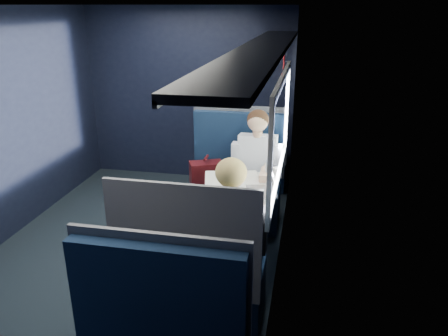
% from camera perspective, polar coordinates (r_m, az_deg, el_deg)
% --- Properties ---
extents(ground, '(2.80, 4.20, 0.01)m').
position_cam_1_polar(ground, '(4.51, -11.48, -10.63)').
color(ground, black).
extents(room_shell, '(3.00, 4.40, 2.40)m').
position_cam_1_polar(room_shell, '(3.96, -12.68, 8.05)').
color(room_shell, black).
rests_on(room_shell, ground).
extents(table, '(0.62, 1.00, 0.74)m').
position_cam_1_polar(table, '(3.94, 1.90, -4.04)').
color(table, '#54565E').
rests_on(table, ground).
extents(seat_bay_near, '(1.04, 0.62, 1.26)m').
position_cam_1_polar(seat_bay_near, '(4.85, 1.26, -2.24)').
color(seat_bay_near, '#0B1A33').
rests_on(seat_bay_near, ground).
extents(seat_bay_far, '(1.04, 0.62, 1.26)m').
position_cam_1_polar(seat_bay_far, '(3.34, -3.88, -13.83)').
color(seat_bay_far, '#0B1A33').
rests_on(seat_bay_far, ground).
extents(seat_row_front, '(1.04, 0.51, 1.16)m').
position_cam_1_polar(seat_row_front, '(5.70, 3.03, 1.17)').
color(seat_row_front, '#0B1A33').
rests_on(seat_row_front, ground).
extents(man, '(0.53, 0.56, 1.32)m').
position_cam_1_polar(man, '(4.55, 4.19, 0.13)').
color(man, black).
rests_on(man, ground).
extents(woman, '(0.53, 0.56, 1.32)m').
position_cam_1_polar(woman, '(3.27, 1.03, -8.17)').
color(woman, black).
rests_on(woman, ground).
extents(papers, '(0.66, 0.83, 0.01)m').
position_cam_1_polar(papers, '(4.02, 1.11, -2.24)').
color(papers, white).
rests_on(papers, table).
extents(laptop, '(0.30, 0.35, 0.23)m').
position_cam_1_polar(laptop, '(3.85, 5.52, -2.44)').
color(laptop, silver).
rests_on(laptop, table).
extents(bottle_small, '(0.06, 0.06, 0.22)m').
position_cam_1_polar(bottle_small, '(4.16, 5.84, -0.16)').
color(bottle_small, silver).
rests_on(bottle_small, table).
extents(cup, '(0.07, 0.07, 0.08)m').
position_cam_1_polar(cup, '(4.26, 6.84, -0.47)').
color(cup, white).
rests_on(cup, table).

